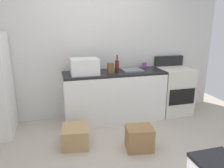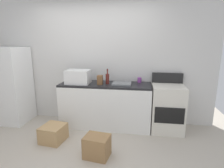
{
  "view_description": "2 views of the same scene",
  "coord_description": "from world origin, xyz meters",
  "px_view_note": "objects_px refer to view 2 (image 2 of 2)",
  "views": [
    {
      "loc": [
        -0.72,
        -2.39,
        1.72
      ],
      "look_at": [
        0.11,
        0.66,
        0.83
      ],
      "focal_mm": 34.45,
      "sensor_mm": 36.0,
      "label": 1
    },
    {
      "loc": [
        0.97,
        -2.33,
        1.72
      ],
      "look_at": [
        0.52,
        0.64,
        1.03
      ],
      "focal_mm": 29.71,
      "sensor_mm": 36.0,
      "label": 2
    }
  ],
  "objects_px": {
    "knife_block": "(100,80)",
    "refrigerator": "(11,85)",
    "cardboard_box_large": "(53,133)",
    "cardboard_box_medium": "(97,146)",
    "coffee_mug": "(139,80)",
    "microwave": "(78,77)",
    "wine_bottle": "(107,78)",
    "stove_oven": "(167,107)"
  },
  "relations": [
    {
      "from": "wine_bottle",
      "to": "stove_oven",
      "type": "bearing_deg",
      "value": 1.46
    },
    {
      "from": "coffee_mug",
      "to": "cardboard_box_medium",
      "type": "xyz_separation_m",
      "value": [
        -0.6,
        -1.28,
        -0.78
      ]
    },
    {
      "from": "cardboard_box_large",
      "to": "coffee_mug",
      "type": "bearing_deg",
      "value": 32.97
    },
    {
      "from": "wine_bottle",
      "to": "coffee_mug",
      "type": "relative_size",
      "value": 3.0
    },
    {
      "from": "stove_oven",
      "to": "microwave",
      "type": "xyz_separation_m",
      "value": [
        -1.75,
        -0.08,
        0.57
      ]
    },
    {
      "from": "coffee_mug",
      "to": "stove_oven",
      "type": "bearing_deg",
      "value": -20.02
    },
    {
      "from": "wine_bottle",
      "to": "cardboard_box_large",
      "type": "height_order",
      "value": "wine_bottle"
    },
    {
      "from": "refrigerator",
      "to": "knife_block",
      "type": "height_order",
      "value": "refrigerator"
    },
    {
      "from": "knife_block",
      "to": "cardboard_box_medium",
      "type": "height_order",
      "value": "knife_block"
    },
    {
      "from": "coffee_mug",
      "to": "knife_block",
      "type": "bearing_deg",
      "value": -158.54
    },
    {
      "from": "microwave",
      "to": "wine_bottle",
      "type": "distance_m",
      "value": 0.58
    },
    {
      "from": "refrigerator",
      "to": "cardboard_box_large",
      "type": "distance_m",
      "value": 1.58
    },
    {
      "from": "wine_bottle",
      "to": "coffee_mug",
      "type": "xyz_separation_m",
      "value": [
        0.62,
        0.23,
        -0.06
      ]
    },
    {
      "from": "knife_block",
      "to": "cardboard_box_large",
      "type": "distance_m",
      "value": 1.28
    },
    {
      "from": "cardboard_box_large",
      "to": "stove_oven",
      "type": "bearing_deg",
      "value": 20.36
    },
    {
      "from": "coffee_mug",
      "to": "knife_block",
      "type": "height_order",
      "value": "knife_block"
    },
    {
      "from": "refrigerator",
      "to": "knife_block",
      "type": "distance_m",
      "value": 1.97
    },
    {
      "from": "stove_oven",
      "to": "microwave",
      "type": "bearing_deg",
      "value": -177.52
    },
    {
      "from": "knife_block",
      "to": "cardboard_box_large",
      "type": "relative_size",
      "value": 0.45
    },
    {
      "from": "refrigerator",
      "to": "knife_block",
      "type": "bearing_deg",
      "value": -1.19
    },
    {
      "from": "cardboard_box_large",
      "to": "wine_bottle",
      "type": "bearing_deg",
      "value": 40.47
    },
    {
      "from": "refrigerator",
      "to": "cardboard_box_medium",
      "type": "relative_size",
      "value": 4.37
    },
    {
      "from": "coffee_mug",
      "to": "knife_block",
      "type": "relative_size",
      "value": 0.56
    },
    {
      "from": "refrigerator",
      "to": "microwave",
      "type": "relative_size",
      "value": 3.49
    },
    {
      "from": "wine_bottle",
      "to": "coffee_mug",
      "type": "height_order",
      "value": "wine_bottle"
    },
    {
      "from": "refrigerator",
      "to": "coffee_mug",
      "type": "height_order",
      "value": "refrigerator"
    },
    {
      "from": "stove_oven",
      "to": "wine_bottle",
      "type": "height_order",
      "value": "wine_bottle"
    },
    {
      "from": "knife_block",
      "to": "coffee_mug",
      "type": "bearing_deg",
      "value": 21.46
    },
    {
      "from": "microwave",
      "to": "coffee_mug",
      "type": "distance_m",
      "value": 1.24
    },
    {
      "from": "coffee_mug",
      "to": "microwave",
      "type": "bearing_deg",
      "value": -166.99
    },
    {
      "from": "knife_block",
      "to": "cardboard_box_medium",
      "type": "bearing_deg",
      "value": -81.05
    },
    {
      "from": "refrigerator",
      "to": "coffee_mug",
      "type": "bearing_deg",
      "value": 5.4
    },
    {
      "from": "stove_oven",
      "to": "microwave",
      "type": "relative_size",
      "value": 2.39
    },
    {
      "from": "cardboard_box_large",
      "to": "knife_block",
      "type": "bearing_deg",
      "value": 42.69
    },
    {
      "from": "coffee_mug",
      "to": "cardboard_box_medium",
      "type": "relative_size",
      "value": 0.27
    },
    {
      "from": "microwave",
      "to": "cardboard_box_medium",
      "type": "height_order",
      "value": "microwave"
    },
    {
      "from": "microwave",
      "to": "coffee_mug",
      "type": "height_order",
      "value": "microwave"
    },
    {
      "from": "knife_block",
      "to": "refrigerator",
      "type": "bearing_deg",
      "value": 178.81
    },
    {
      "from": "refrigerator",
      "to": "microwave",
      "type": "height_order",
      "value": "refrigerator"
    },
    {
      "from": "stove_oven",
      "to": "cardboard_box_medium",
      "type": "bearing_deg",
      "value": -136.88
    },
    {
      "from": "wine_bottle",
      "to": "microwave",
      "type": "bearing_deg",
      "value": -175.45
    },
    {
      "from": "refrigerator",
      "to": "coffee_mug",
      "type": "xyz_separation_m",
      "value": [
        2.72,
        0.26,
        0.15
      ]
    }
  ]
}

